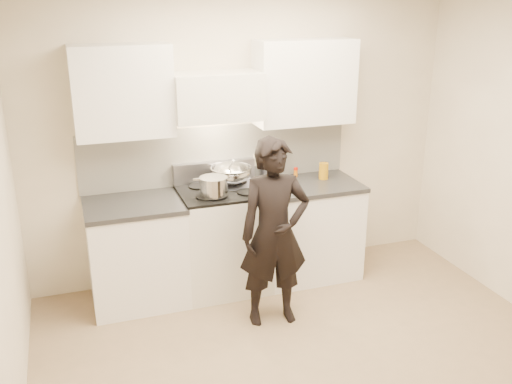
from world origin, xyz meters
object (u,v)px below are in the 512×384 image
at_px(person, 274,233).
at_px(wok, 231,172).
at_px(stove, 223,239).
at_px(counter_right, 307,229).
at_px(utensil_crock, 267,169).

bearing_deg(person, wok, 103.49).
xyz_separation_m(stove, counter_right, (0.83, 0.00, -0.01)).
bearing_deg(person, stove, 113.96).
xyz_separation_m(wok, person, (0.12, -0.80, -0.28)).
xyz_separation_m(stove, person, (0.23, -0.68, 0.30)).
bearing_deg(stove, utensil_crock, 24.55).
height_order(wok, person, person).
xyz_separation_m(counter_right, utensil_crock, (-0.33, 0.23, 0.56)).
bearing_deg(wok, counter_right, -9.08).
bearing_deg(stove, counter_right, 0.00).
xyz_separation_m(counter_right, wok, (-0.71, 0.11, 0.60)).
bearing_deg(utensil_crock, wok, -163.49).
distance_m(utensil_crock, person, 0.98).
bearing_deg(counter_right, wok, 170.92).
bearing_deg(counter_right, stove, -180.00).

